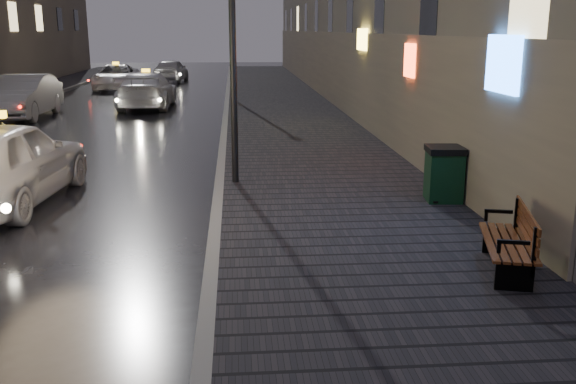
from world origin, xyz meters
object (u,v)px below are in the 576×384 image
trash_bin (444,173)px  car_far (171,70)px  taxi_far (117,77)px  car_left_mid (23,97)px  taxi_mid (147,90)px  bench (513,241)px  lamp_far (233,25)px  taxi_near (2,162)px  lamp_near (232,21)px

trash_bin → car_far: car_far is taller
trash_bin → taxi_far: taxi_far is taller
car_left_mid → car_far: car_left_mid is taller
trash_bin → taxi_mid: taxi_mid is taller
car_left_mid → taxi_mid: size_ratio=0.93×
bench → lamp_far: bearing=114.9°
trash_bin → taxi_near: (-8.43, 0.92, 0.17)m
taxi_near → car_far: bearing=-85.3°
taxi_mid → lamp_far: bearing=-162.6°
lamp_far → taxi_mid: (-3.77, -1.13, -2.72)m
taxi_near → car_left_mid: size_ratio=1.01×
taxi_far → car_far: (2.58, 5.17, 0.03)m
trash_bin → lamp_near: bearing=160.1°
bench → taxi_near: 9.39m
taxi_mid → car_left_mid: bearing=33.6°
bench → car_left_mid: 21.22m
taxi_near → car_far: taxi_near is taller
car_left_mid → car_far: bearing=77.5°
taxi_near → taxi_mid: 15.85m
lamp_near → taxi_near: size_ratio=1.06×
taxi_near → trash_bin: bearing=179.3°
lamp_near → car_left_mid: size_ratio=1.07×
car_left_mid → taxi_near: bearing=-73.7°
taxi_mid → taxi_far: (-2.87, 9.08, -0.07)m
lamp_near → trash_bin: 5.20m
bench → trash_bin: size_ratio=1.70×
lamp_near → car_far: (-4.06, 29.12, -2.76)m
trash_bin → taxi_near: bearing=179.4°
trash_bin → car_far: 32.02m
bench → taxi_mid: taxi_mid is taller
bench → taxi_far: (-10.35, 29.52, 0.12)m
trash_bin → taxi_near: 8.48m
lamp_far → bench: bearing=-80.2°
bench → taxi_far: 31.28m
taxi_near → lamp_far: bearing=-99.3°
bench → taxi_near: size_ratio=0.36×
taxi_far → trash_bin: bearing=-70.9°
trash_bin → taxi_mid: 18.45m
taxi_near → taxi_far: 25.01m
lamp_far → taxi_far: 10.73m
taxi_mid → taxi_far: taxi_mid is taller
taxi_far → taxi_mid: bearing=-75.7°
car_far → taxi_mid: bearing=96.6°
lamp_near → taxi_far: (-6.64, 23.95, -2.79)m
trash_bin → taxi_mid: bearing=120.3°
taxi_mid → trash_bin: bearing=115.5°
bench → taxi_near: bearing=165.8°
lamp_near → bench: 7.29m
lamp_near → lamp_far: 16.00m
taxi_near → car_left_mid: bearing=-69.0°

